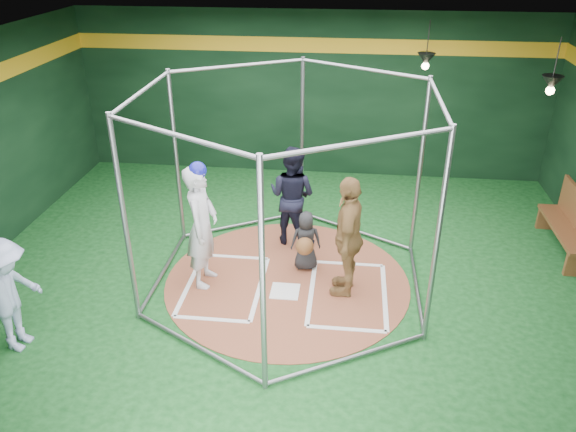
# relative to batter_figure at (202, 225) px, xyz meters

# --- Properties ---
(room_shell) EXTENTS (10.10, 9.10, 3.53)m
(room_shell) POSITION_rel_batter_figure_xyz_m (1.26, 0.16, 0.75)
(room_shell) COLOR #0D3D15
(room_shell) RESTS_ON ground
(clay_disc) EXTENTS (3.80, 3.80, 0.01)m
(clay_disc) POSITION_rel_batter_figure_xyz_m (1.26, 0.15, -0.99)
(clay_disc) COLOR brown
(clay_disc) RESTS_ON ground
(home_plate) EXTENTS (0.43, 0.43, 0.01)m
(home_plate) POSITION_rel_batter_figure_xyz_m (1.26, -0.15, -0.98)
(home_plate) COLOR white
(home_plate) RESTS_ON clay_disc
(batter_box_left) EXTENTS (1.17, 1.77, 0.01)m
(batter_box_left) POSITION_rel_batter_figure_xyz_m (0.31, -0.10, -0.98)
(batter_box_left) COLOR white
(batter_box_left) RESTS_ON clay_disc
(batter_box_right) EXTENTS (1.17, 1.77, 0.01)m
(batter_box_right) POSITION_rel_batter_figure_xyz_m (2.21, -0.10, -0.98)
(batter_box_right) COLOR white
(batter_box_right) RESTS_ON clay_disc
(batting_cage) EXTENTS (4.05, 4.67, 3.00)m
(batting_cage) POSITION_rel_batter_figure_xyz_m (1.26, 0.15, 0.50)
(batting_cage) COLOR gray
(batting_cage) RESTS_ON ground
(pendant_lamp_near) EXTENTS (0.34, 0.34, 0.90)m
(pendant_lamp_near) POSITION_rel_batter_figure_xyz_m (3.46, 3.75, 1.74)
(pendant_lamp_near) COLOR black
(pendant_lamp_near) RESTS_ON room_shell
(pendant_lamp_far) EXTENTS (0.34, 0.34, 0.90)m
(pendant_lamp_far) POSITION_rel_batter_figure_xyz_m (5.26, 2.15, 1.74)
(pendant_lamp_far) COLOR black
(pendant_lamp_far) RESTS_ON room_shell
(batter_figure) EXTENTS (0.49, 0.72, 2.00)m
(batter_figure) POSITION_rel_batter_figure_xyz_m (0.00, 0.00, 0.00)
(batter_figure) COLOR silver
(batter_figure) RESTS_ON clay_disc
(visitor_leopard) EXTENTS (0.56, 1.13, 1.87)m
(visitor_leopard) POSITION_rel_batter_figure_xyz_m (2.17, 0.01, -0.05)
(visitor_leopard) COLOR tan
(visitor_leopard) RESTS_ON clay_disc
(catcher_figure) EXTENTS (0.53, 0.59, 0.99)m
(catcher_figure) POSITION_rel_batter_figure_xyz_m (1.51, 0.54, -0.49)
(catcher_figure) COLOR black
(catcher_figure) RESTS_ON clay_disc
(umpire) EXTENTS (1.04, 0.94, 1.76)m
(umpire) POSITION_rel_batter_figure_xyz_m (1.20, 1.41, -0.11)
(umpire) COLOR black
(umpire) RESTS_ON clay_disc
(bystander_blue) EXTENTS (0.72, 1.09, 1.58)m
(bystander_blue) POSITION_rel_batter_figure_xyz_m (-2.06, -1.75, -0.21)
(bystander_blue) COLOR #9EACD1
(bystander_blue) RESTS_ON ground
(dugout_bench) EXTENTS (0.42, 1.79, 1.04)m
(dugout_bench) POSITION_rel_batter_figure_xyz_m (5.89, 1.64, -0.47)
(dugout_bench) COLOR brown
(dugout_bench) RESTS_ON ground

